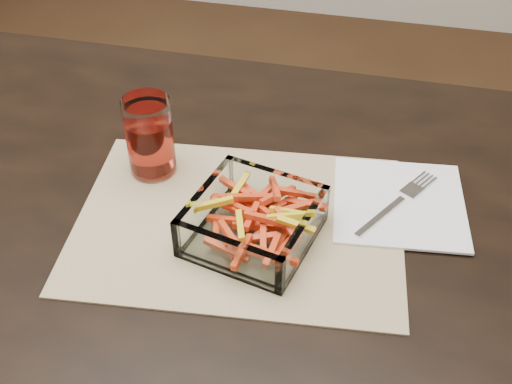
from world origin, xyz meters
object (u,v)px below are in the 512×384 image
dining_table (170,258)px  fork (398,201)px  tumbler (150,139)px  glass_bowl (253,224)px

dining_table → fork: 0.35m
tumbler → fork: size_ratio=0.75×
dining_table → tumbler: (-0.05, 0.09, 0.15)m
glass_bowl → fork: 0.22m
glass_bowl → fork: (0.19, 0.11, -0.02)m
tumbler → fork: tumbler is taller
glass_bowl → tumbler: size_ratio=1.51×
dining_table → fork: bearing=16.5°
dining_table → glass_bowl: glass_bowl is taller
tumbler → dining_table: bearing=-62.1°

